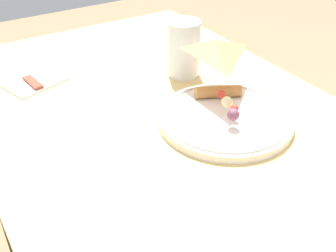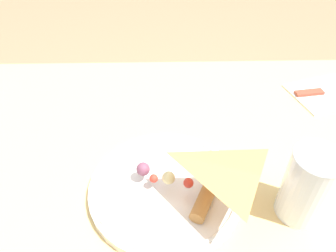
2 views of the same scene
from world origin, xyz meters
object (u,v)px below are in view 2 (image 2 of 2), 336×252
at_px(plate_pizza, 167,187).
at_px(milk_glass, 307,187).
at_px(dining_table, 178,193).
at_px(butter_knife, 327,91).
at_px(napkin_folded, 330,92).

xyz_separation_m(plate_pizza, milk_glass, (0.21, -0.04, 0.05)).
distance_m(dining_table, milk_glass, 0.29).
bearing_deg(dining_table, butter_knife, 28.07).
bearing_deg(milk_glass, butter_knife, 61.46).
xyz_separation_m(dining_table, plate_pizza, (-0.03, -0.09, 0.13)).
height_order(milk_glass, butter_knife, milk_glass).
height_order(napkin_folded, butter_knife, butter_knife).
relative_size(plate_pizza, napkin_folded, 1.22).
bearing_deg(milk_glass, dining_table, 145.19).
bearing_deg(milk_glass, napkin_folded, 60.39).
bearing_deg(milk_glass, plate_pizza, 168.68).
xyz_separation_m(dining_table, butter_knife, (0.36, 0.19, 0.13)).
relative_size(dining_table, napkin_folded, 5.57).
distance_m(dining_table, plate_pizza, 0.16).
xyz_separation_m(plate_pizza, butter_knife, (0.39, 0.28, -0.01)).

